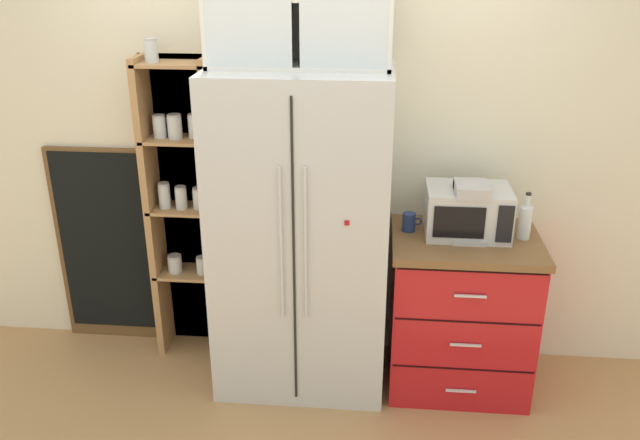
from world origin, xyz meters
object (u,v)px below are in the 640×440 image
object	(u,v)px
mug_navy	(409,222)
bottle_clear	(525,219)
coffee_maker	(469,210)
bottle_amber	(469,220)
chalkboard_menu	(105,246)
microwave	(467,211)
refrigerator	(302,235)

from	to	relation	value
mug_navy	bottle_clear	size ratio (longest dim) A/B	0.41
coffee_maker	bottle_amber	xyz separation A→B (m)	(0.00, -0.03, -0.04)
bottle_clear	bottle_amber	bearing A→B (deg)	-172.03
bottle_clear	chalkboard_menu	bearing A→B (deg)	173.96
mug_navy	bottle_amber	xyz separation A→B (m)	(0.30, -0.09, 0.06)
microwave	bottle_amber	bearing A→B (deg)	-89.33
bottle_clear	coffee_maker	bearing A→B (deg)	-177.80
microwave	chalkboard_menu	distance (m)	2.19
refrigerator	coffee_maker	distance (m)	0.90
microwave	bottle_amber	distance (m)	0.07
refrigerator	bottle_amber	distance (m)	0.89
microwave	chalkboard_menu	bearing A→B (deg)	173.94
bottle_amber	refrigerator	bearing A→B (deg)	179.87
microwave	bottle_clear	bearing A→B (deg)	-5.85
refrigerator	mug_navy	bearing A→B (deg)	8.36
microwave	bottle_amber	size ratio (longest dim) A/B	1.72
bottle_clear	bottle_amber	world-z (taller)	same
refrigerator	microwave	xyz separation A→B (m)	(0.88, 0.07, 0.14)
mug_navy	bottle_amber	size ratio (longest dim) A/B	0.42
mug_navy	bottle_clear	xyz separation A→B (m)	(0.60, -0.05, 0.06)
mug_navy	bottle_amber	distance (m)	0.32
bottle_clear	chalkboard_menu	xyz separation A→B (m)	(-2.44, 0.26, -0.38)
microwave	bottle_clear	xyz separation A→B (m)	(0.30, -0.03, -0.02)
refrigerator	microwave	size ratio (longest dim) A/B	4.07
microwave	chalkboard_menu	xyz separation A→B (m)	(-2.14, 0.23, -0.40)
coffee_maker	bottle_amber	bearing A→B (deg)	-90.00
chalkboard_menu	bottle_amber	bearing A→B (deg)	-7.97
bottle_clear	mug_navy	bearing A→B (deg)	175.69
refrigerator	chalkboard_menu	size ratio (longest dim) A/B	1.42
microwave	mug_navy	xyz separation A→B (m)	(-0.30, 0.01, -0.08)
refrigerator	mug_navy	size ratio (longest dim) A/B	16.84
bottle_clear	refrigerator	bearing A→B (deg)	-178.08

